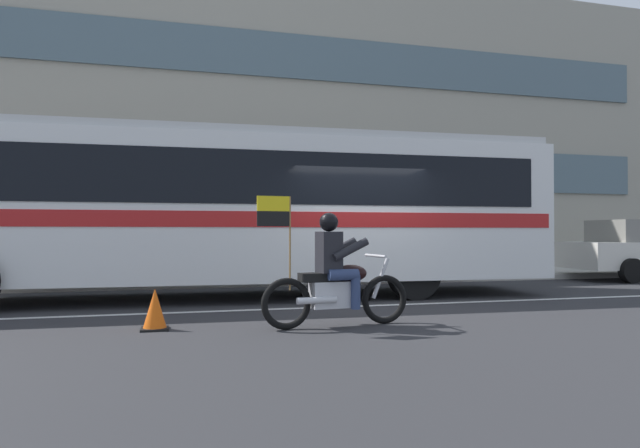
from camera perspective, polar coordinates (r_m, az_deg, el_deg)
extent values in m
plane|color=#2B2B2D|center=(10.32, 4.10, -8.10)|extent=(60.00, 60.00, 0.00)
cube|color=#B7B2A8|center=(15.21, -2.15, -5.51)|extent=(28.00, 3.80, 0.15)
cube|color=silver|center=(9.76, 5.25, -8.49)|extent=(26.60, 0.14, 0.01)
cube|color=gray|center=(17.78, -3.78, 10.72)|extent=(28.00, 0.80, 9.76)
cube|color=#4C606B|center=(17.11, -3.50, 6.21)|extent=(25.76, 0.10, 1.40)
cube|color=#4C606B|center=(17.86, -3.49, 17.15)|extent=(25.76, 0.10, 1.40)
cube|color=white|center=(10.93, -10.40, 1.40)|extent=(13.20, 3.04, 2.70)
cube|color=black|center=(10.97, -10.39, 4.27)|extent=(12.15, 3.04, 0.96)
cube|color=red|center=(10.93, -10.40, 0.35)|extent=(12.94, 3.06, 0.28)
cube|color=silver|center=(11.08, -10.38, 8.70)|extent=(12.93, 2.90, 0.16)
cylinder|color=black|center=(10.71, 9.79, -5.03)|extent=(1.04, 0.30, 1.04)
torus|color=black|center=(7.86, 6.75, -7.82)|extent=(0.70, 0.15, 0.69)
torus|color=black|center=(7.33, -3.54, -8.33)|extent=(0.70, 0.15, 0.69)
cube|color=silver|center=(7.53, 1.43, -7.36)|extent=(0.66, 0.34, 0.36)
ellipsoid|color=black|center=(7.60, 3.19, -5.18)|extent=(0.50, 0.32, 0.24)
cube|color=black|center=(7.44, -0.01, -5.58)|extent=(0.58, 0.31, 0.12)
cylinder|color=silver|center=(7.80, 6.35, -5.66)|extent=(0.28, 0.08, 0.58)
cylinder|color=silver|center=(7.74, 5.82, -3.32)|extent=(0.10, 0.64, 0.04)
cylinder|color=silver|center=(7.29, -0.33, -7.98)|extent=(0.56, 0.14, 0.09)
cube|color=black|center=(7.46, 0.93, -2.95)|extent=(0.31, 0.38, 0.56)
sphere|color=black|center=(7.46, 0.93, 0.19)|extent=(0.26, 0.26, 0.26)
cylinder|color=navy|center=(7.70, 1.43, -5.13)|extent=(0.43, 0.19, 0.15)
cylinder|color=navy|center=(7.79, 2.67, -6.85)|extent=(0.13, 0.13, 0.46)
cylinder|color=navy|center=(7.37, 2.45, -5.32)|extent=(0.43, 0.19, 0.15)
cylinder|color=navy|center=(7.46, 3.74, -7.11)|extent=(0.13, 0.13, 0.46)
cylinder|color=black|center=(7.74, 2.07, -2.59)|extent=(0.53, 0.16, 0.32)
cylinder|color=black|center=(7.37, 3.23, -2.67)|extent=(0.53, 0.16, 0.32)
cylinder|color=olive|center=(7.28, -3.16, -2.02)|extent=(0.02, 0.02, 1.25)
cube|color=yellow|center=(7.23, -4.90, 2.14)|extent=(0.44, 0.06, 0.20)
cube|color=black|center=(7.22, -4.91, 0.55)|extent=(0.44, 0.06, 0.20)
cylinder|color=black|center=(16.06, 29.77, -4.26)|extent=(0.64, 0.22, 0.64)
cylinder|color=red|center=(13.75, -23.23, -4.39)|extent=(0.22, 0.22, 0.58)
sphere|color=red|center=(13.74, -23.22, -2.89)|extent=(0.20, 0.20, 0.20)
cylinder|color=red|center=(13.61, -23.32, -4.31)|extent=(0.09, 0.10, 0.09)
cone|color=#EA590F|center=(7.65, -16.88, -8.50)|extent=(0.32, 0.32, 0.55)
cube|color=black|center=(7.69, -16.89, -10.43)|extent=(0.36, 0.36, 0.03)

